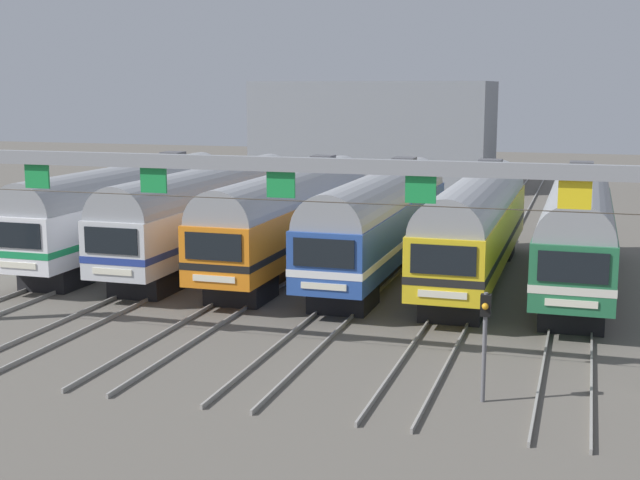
{
  "coord_description": "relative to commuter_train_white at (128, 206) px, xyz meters",
  "views": [
    {
      "loc": [
        11.06,
        -38.46,
        8.57
      ],
      "look_at": [
        0.33,
        -3.55,
        2.16
      ],
      "focal_mm": 49.23,
      "sensor_mm": 36.0,
      "label": 1
    }
  ],
  "objects": [
    {
      "name": "catenary_gantry",
      "position": [
        10.73,
        -13.5,
        2.68
      ],
      "size": [
        26.7,
        0.44,
        6.97
      ],
      "color": "gray",
      "rests_on": "ground"
    },
    {
      "name": "commuter_train_green",
      "position": [
        21.46,
        0.0,
        0.0
      ],
      "size": [
        2.88,
        18.06,
        5.05
      ],
      "color": "#236B42",
      "rests_on": "ground"
    },
    {
      "name": "track_bed",
      "position": [
        10.73,
        17.0,
        -2.61
      ],
      "size": [
        22.97,
        70.0,
        0.15
      ],
      "color": "gray",
      "rests_on": "ground"
    },
    {
      "name": "commuter_train_white",
      "position": [
        0.0,
        0.0,
        0.0
      ],
      "size": [
        2.88,
        18.06,
        5.05
      ],
      "color": "white",
      "rests_on": "ground"
    },
    {
      "name": "commuter_train_yellow",
      "position": [
        17.17,
        0.0,
        0.0
      ],
      "size": [
        2.88,
        18.06,
        5.05
      ],
      "color": "gold",
      "rests_on": "ground"
    },
    {
      "name": "yard_signal_mast",
      "position": [
        19.32,
        -15.14,
        -0.54
      ],
      "size": [
        0.28,
        0.35,
        3.09
      ],
      "color": "#59595E",
      "rests_on": "ground"
    },
    {
      "name": "commuter_train_silver",
      "position": [
        4.29,
        -0.0,
        -0.0
      ],
      "size": [
        2.88,
        18.06,
        4.77
      ],
      "color": "silver",
      "rests_on": "ground"
    },
    {
      "name": "ground_plane",
      "position": [
        10.73,
        0.0,
        -2.69
      ],
      "size": [
        160.0,
        160.0,
        0.0
      ],
      "primitive_type": "plane",
      "color": "#5B564F"
    },
    {
      "name": "commuter_train_blue",
      "position": [
        12.88,
        0.0,
        0.0
      ],
      "size": [
        2.88,
        18.06,
        5.05
      ],
      "color": "#284C9E",
      "rests_on": "ground"
    },
    {
      "name": "commuter_train_orange",
      "position": [
        8.58,
        0.0,
        0.0
      ],
      "size": [
        2.88,
        18.06,
        5.05
      ],
      "color": "orange",
      "rests_on": "ground"
    },
    {
      "name": "maintenance_building",
      "position": [
        3.98,
        35.74,
        1.81
      ],
      "size": [
        19.77,
        10.0,
        8.99
      ],
      "primitive_type": "cube",
      "color": "gray",
      "rests_on": "ground"
    }
  ]
}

